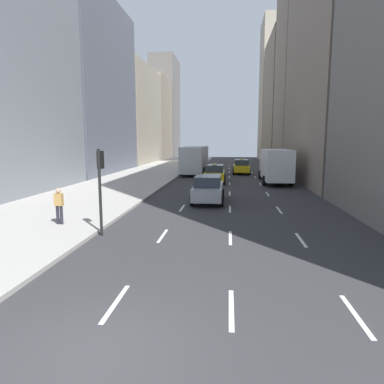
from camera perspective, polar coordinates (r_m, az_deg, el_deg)
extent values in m
plane|color=#333335|center=(7.26, -16.49, -24.47)|extent=(160.00, 160.00, 0.00)
cube|color=#ADAAA3|center=(34.15, -10.06, 1.91)|extent=(8.00, 66.00, 0.15)
cube|color=white|center=(8.94, -12.60, -17.59)|extent=(0.12, 2.00, 0.01)
cube|color=white|center=(14.39, -4.91, -7.28)|extent=(0.12, 2.00, 0.01)
cube|color=white|center=(20.15, -1.66, -2.68)|extent=(0.12, 2.00, 0.01)
cube|color=white|center=(26.02, 0.12, -0.14)|extent=(0.12, 2.00, 0.01)
cube|color=white|center=(31.94, 1.25, 1.47)|extent=(0.12, 2.00, 0.01)
cube|color=white|center=(37.88, 2.02, 2.57)|extent=(0.12, 2.00, 0.01)
cube|color=white|center=(43.84, 2.58, 3.37)|extent=(0.12, 2.00, 0.01)
cube|color=white|center=(49.81, 3.01, 3.98)|extent=(0.12, 2.00, 0.01)
cube|color=white|center=(55.79, 3.35, 4.46)|extent=(0.12, 2.00, 0.01)
cube|color=white|center=(8.53, 6.57, -18.78)|extent=(0.12, 2.00, 0.01)
cube|color=white|center=(14.14, 6.40, -7.59)|extent=(0.12, 2.00, 0.01)
cube|color=white|center=(19.97, 6.34, -2.83)|extent=(0.12, 2.00, 0.01)
cube|color=white|center=(25.88, 6.30, -0.23)|extent=(0.12, 2.00, 0.01)
cube|color=white|center=(31.83, 6.28, 1.39)|extent=(0.12, 2.00, 0.01)
cube|color=white|center=(37.79, 6.26, 2.51)|extent=(0.12, 2.00, 0.01)
cube|color=white|center=(43.76, 6.25, 3.32)|extent=(0.12, 2.00, 0.01)
cube|color=white|center=(49.74, 6.24, 3.94)|extent=(0.12, 2.00, 0.01)
cube|color=white|center=(55.72, 6.23, 4.42)|extent=(0.12, 2.00, 0.01)
cube|color=white|center=(9.02, 25.63, -18.03)|extent=(0.12, 2.00, 0.01)
cube|color=white|center=(14.43, 17.69, -7.61)|extent=(0.12, 2.00, 0.01)
cube|color=white|center=(20.18, 14.32, -2.93)|extent=(0.12, 2.00, 0.01)
cube|color=white|center=(26.05, 12.47, -0.33)|extent=(0.12, 2.00, 0.01)
cube|color=white|center=(31.96, 11.30, 1.31)|extent=(0.12, 2.00, 0.01)
cube|color=white|center=(37.90, 10.50, 2.44)|extent=(0.12, 2.00, 0.01)
cube|color=white|center=(43.86, 9.92, 3.26)|extent=(0.12, 2.00, 0.01)
cube|color=white|center=(49.83, 9.47, 3.88)|extent=(0.12, 2.00, 0.01)
cube|color=white|center=(55.80, 9.12, 4.37)|extent=(0.12, 2.00, 0.01)
cube|color=slate|center=(44.29, -16.49, 16.27)|extent=(6.00, 17.90, 20.33)
cube|color=#A89E89|center=(61.82, -9.59, 12.35)|extent=(6.00, 17.82, 16.40)
cube|color=gray|center=(77.41, -6.34, 11.99)|extent=(6.00, 13.22, 17.42)
cube|color=slate|center=(91.13, -4.47, 13.77)|extent=(6.00, 12.58, 24.69)
cube|color=gray|center=(49.74, 17.94, 17.94)|extent=(6.00, 10.39, 24.83)
cube|color=gray|center=(63.07, 15.24, 14.30)|extent=(6.00, 15.60, 21.23)
cube|color=#A89E89|center=(76.84, 13.71, 16.02)|extent=(6.00, 10.03, 28.59)
cube|color=yellow|center=(32.15, 3.80, 2.76)|extent=(1.80, 4.40, 0.76)
cube|color=#28333D|center=(31.83, 3.79, 3.97)|extent=(1.58, 2.29, 0.64)
cube|color=#F2E599|center=(31.80, 3.80, 4.67)|extent=(0.44, 0.20, 0.14)
cylinder|color=black|center=(33.60, 2.35, 2.37)|extent=(0.22, 0.66, 0.66)
cylinder|color=black|center=(33.53, 5.43, 2.32)|extent=(0.22, 0.66, 0.66)
cylinder|color=black|center=(30.89, 2.02, 1.83)|extent=(0.22, 0.66, 0.66)
cylinder|color=black|center=(30.82, 5.36, 1.78)|extent=(0.22, 0.66, 0.66)
cube|color=yellow|center=(41.48, 8.21, 3.98)|extent=(1.80, 4.40, 0.76)
cube|color=#28333D|center=(41.16, 8.24, 4.92)|extent=(1.58, 2.29, 0.64)
cube|color=#F2E599|center=(41.14, 8.25, 5.46)|extent=(0.44, 0.20, 0.14)
cylinder|color=black|center=(42.84, 6.93, 3.63)|extent=(0.22, 0.66, 0.66)
cylinder|color=black|center=(42.91, 9.34, 3.59)|extent=(0.22, 0.66, 0.66)
cylinder|color=black|center=(40.12, 6.98, 3.31)|extent=(0.22, 0.66, 0.66)
cylinder|color=black|center=(40.19, 9.55, 3.26)|extent=(0.22, 0.66, 0.66)
cube|color=#9EA0A5|center=(22.09, 2.72, 0.17)|extent=(1.80, 4.86, 0.77)
cube|color=#28333D|center=(21.71, 2.68, 1.90)|extent=(1.58, 2.53, 0.64)
cylinder|color=black|center=(23.70, 0.76, -0.20)|extent=(0.22, 0.66, 0.66)
cylinder|color=black|center=(23.60, 5.11, -0.26)|extent=(0.22, 0.66, 0.66)
cylinder|color=black|center=(20.74, -0.02, -1.45)|extent=(0.22, 0.66, 0.66)
cylinder|color=black|center=(20.63, 4.96, -1.53)|extent=(0.22, 0.66, 0.66)
cube|color=#B7BCC1|center=(42.14, 0.54, 5.62)|extent=(2.50, 11.60, 2.90)
cube|color=#28333D|center=(47.84, 1.22, 6.38)|extent=(2.30, 0.12, 1.40)
cube|color=#28333D|center=(42.26, -1.10, 6.10)|extent=(0.08, 9.86, 1.10)
cube|color=yellow|center=(47.82, 1.22, 7.46)|extent=(1.50, 0.10, 0.36)
cylinder|color=black|center=(45.92, -0.58, 4.23)|extent=(0.30, 1.00, 1.00)
cylinder|color=black|center=(45.70, 2.55, 4.20)|extent=(0.30, 1.00, 1.00)
cylinder|color=black|center=(39.21, -1.73, 3.50)|extent=(0.30, 1.00, 1.00)
cylinder|color=black|center=(38.95, 1.92, 3.46)|extent=(0.30, 1.00, 1.00)
cube|color=silver|center=(36.20, 12.99, 4.46)|extent=(2.10, 2.40, 2.10)
cube|color=#28333D|center=(37.32, 12.79, 5.04)|extent=(1.90, 0.10, 0.90)
cube|color=white|center=(32.02, 13.89, 4.47)|extent=(2.30, 6.00, 2.70)
cylinder|color=black|center=(36.18, 11.28, 2.84)|extent=(0.28, 0.90, 0.90)
cylinder|color=black|center=(36.43, 14.57, 2.77)|extent=(0.28, 0.90, 0.90)
cylinder|color=black|center=(30.82, 11.98, 1.86)|extent=(0.28, 0.90, 0.90)
cylinder|color=black|center=(31.14, 16.19, 1.78)|extent=(0.28, 0.90, 0.90)
cylinder|color=#23232D|center=(16.77, -21.48, -3.56)|extent=(0.14, 0.14, 0.86)
cylinder|color=#23232D|center=(16.68, -20.93, -3.58)|extent=(0.14, 0.14, 0.86)
cube|color=#B78C47|center=(16.60, -21.33, -1.17)|extent=(0.36, 0.22, 0.56)
sphere|color=tan|center=(16.54, -21.41, 0.19)|extent=(0.22, 0.22, 0.22)
cylinder|color=black|center=(14.53, -15.07, -0.15)|extent=(0.12, 0.12, 3.60)
cube|color=black|center=(14.56, -15.02, 5.22)|extent=(0.24, 0.20, 0.72)
sphere|color=red|center=(14.65, -14.90, 6.14)|extent=(0.14, 0.14, 0.14)
sphere|color=#4C3F14|center=(14.66, -14.87, 5.25)|extent=(0.14, 0.14, 0.14)
sphere|color=#198C2D|center=(14.68, -14.83, 4.35)|extent=(0.14, 0.14, 0.14)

